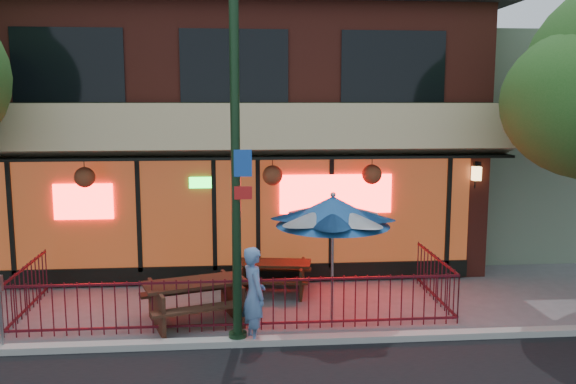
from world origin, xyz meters
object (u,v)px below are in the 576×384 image
at_px(picnic_table_right, 273,272).
at_px(pedestrian, 254,295).
at_px(picnic_table_left, 195,295).
at_px(street_light, 236,165).
at_px(patio_umbrella, 333,211).
at_px(parking_meter_near, 0,300).

distance_m(picnic_table_right, pedestrian, 2.82).
bearing_deg(pedestrian, picnic_table_left, 27.76).
xyz_separation_m(street_light, patio_umbrella, (1.84, 1.10, -1.01)).
bearing_deg(picnic_table_left, street_light, -53.97).
height_order(picnic_table_left, pedestrian, pedestrian).
bearing_deg(parking_meter_near, patio_umbrella, 10.68).
distance_m(picnic_table_left, picnic_table_right, 2.34).
relative_size(picnic_table_right, pedestrian, 1.06).
bearing_deg(street_light, picnic_table_left, 126.03).
relative_size(patio_umbrella, pedestrian, 1.46).
relative_size(pedestrian, parking_meter_near, 1.29).
relative_size(picnic_table_left, patio_umbrella, 0.91).
bearing_deg(picnic_table_left, patio_umbrella, 0.00).
height_order(pedestrian, parking_meter_near, pedestrian).
bearing_deg(patio_umbrella, picnic_table_right, 121.60).
bearing_deg(picnic_table_right, picnic_table_left, -133.26).
height_order(picnic_table_left, parking_meter_near, parking_meter_near).
bearing_deg(pedestrian, parking_meter_near, 72.34).
relative_size(picnic_table_left, parking_meter_near, 1.71).
bearing_deg(parking_meter_near, pedestrian, 0.67).
bearing_deg(parking_meter_near, picnic_table_right, 30.30).
bearing_deg(picnic_table_right, pedestrian, -100.49).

